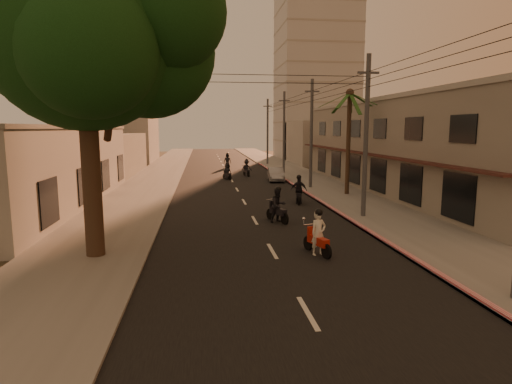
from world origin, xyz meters
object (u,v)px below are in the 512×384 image
scooter_mid_a (278,206)px  scooter_far_c (227,161)px  scooter_mid_b (299,191)px  scooter_far_b (247,168)px  broadleaf_tree (95,33)px  palm_tree (350,99)px  scooter_red (318,234)px  parked_car (276,174)px  scooter_far_a (227,172)px

scooter_mid_a → scooter_far_c: scooter_mid_a is taller
scooter_mid_b → scooter_far_c: size_ratio=0.99×
scooter_far_b → scooter_far_c: bearing=85.9°
broadleaf_tree → scooter_far_b: size_ratio=6.50×
palm_tree → scooter_red: bearing=-113.1°
scooter_red → scooter_mid_b: size_ratio=0.97×
scooter_far_b → parked_car: scooter_far_b is taller
broadleaf_tree → scooter_far_a: broadleaf_tree is taller
palm_tree → scooter_far_b: size_ratio=4.41×
parked_car → scooter_mid_a: bearing=-94.4°
scooter_mid_b → parked_car: bearing=97.9°
broadleaf_tree → scooter_mid_a: (7.81, 5.26, -7.57)m
palm_tree → parked_car: bearing=112.2°
scooter_far_a → scooter_far_b: bearing=28.0°
palm_tree → scooter_mid_a: 12.62m
palm_tree → scooter_mid_a: palm_tree is taller
scooter_mid_b → scooter_far_c: bearing=107.7°
scooter_far_b → parked_car: 5.01m
palm_tree → scooter_mid_b: (-4.41, -3.04, -6.27)m
broadleaf_tree → scooter_far_b: 29.86m
scooter_far_c → scooter_far_b: bearing=-81.8°
scooter_far_a → parked_car: scooter_far_a is taller
broadleaf_tree → scooter_red: broadleaf_tree is taller
palm_tree → parked_car: size_ratio=2.00×
scooter_far_a → scooter_mid_b: bearing=-97.9°
scooter_mid_b → parked_car: scooter_mid_b is taller
scooter_far_a → scooter_far_b: 3.53m
palm_tree → scooter_far_c: bearing=108.3°
scooter_mid_b → scooter_far_a: bearing=116.4°
palm_tree → scooter_mid_b: palm_tree is taller
palm_tree → scooter_red: (-6.27, -14.70, -6.30)m
scooter_mid_a → parked_car: bearing=56.4°
palm_tree → scooter_far_b: bearing=114.2°
scooter_mid_b → scooter_far_b: scooter_mid_b is taller
palm_tree → scooter_far_b: palm_tree is taller
scooter_red → palm_tree: bearing=49.1°
scooter_mid_a → scooter_mid_b: (2.39, 5.56, -0.02)m
scooter_mid_b → parked_car: (0.59, 12.40, -0.22)m
palm_tree → parked_car: 12.02m
scooter_mid_b → scooter_far_b: (-1.79, 16.81, -0.03)m
broadleaf_tree → palm_tree: bearing=43.5°
parked_car → scooter_far_c: size_ratio=2.06×
scooter_far_a → scooter_far_c: 12.17m
scooter_far_b → scooter_far_c: size_ratio=0.93×
scooter_far_a → scooter_far_b: size_ratio=0.91×
broadleaf_tree → palm_tree: 20.18m
scooter_far_b → parked_car: bearing=-74.6°
palm_tree → parked_car: palm_tree is taller
scooter_red → parked_car: bearing=66.4°
scooter_mid_b → scooter_far_c: 26.39m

